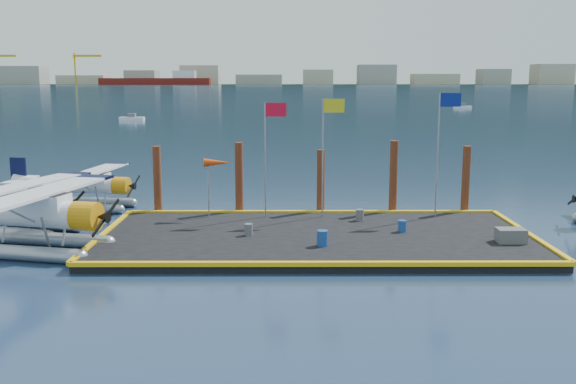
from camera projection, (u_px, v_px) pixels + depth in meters
name	position (u px, v px, depth m)	size (l,w,h in m)	color
ground	(316.00, 242.00, 30.33)	(4000.00, 4000.00, 0.00)	#18294A
dock	(316.00, 238.00, 30.30)	(20.00, 10.00, 0.40)	black
dock_bumpers	(316.00, 232.00, 30.25)	(20.25, 10.25, 0.18)	#E9B40D
far_backdrop	(375.00, 78.00, 1740.56)	(3050.00, 2050.00, 810.00)	black
seaplane_a	(33.00, 217.00, 28.14)	(9.61, 10.42, 3.69)	#9AA0A8
seaplane_b	(17.00, 205.00, 31.81)	(8.66, 9.26, 3.31)	#9AA0A8
seaplane_c	(87.00, 187.00, 37.74)	(7.75, 8.53, 3.01)	#9AA0A8
drum_0	(249.00, 230.00, 29.91)	(0.39, 0.39, 0.55)	#535458
drum_1	(322.00, 238.00, 28.02)	(0.49, 0.49, 0.69)	navy
drum_2	(402.00, 226.00, 30.62)	(0.39, 0.39, 0.55)	navy
drum_5	(360.00, 215.00, 33.04)	(0.41, 0.41, 0.58)	#535458
crate	(511.00, 235.00, 28.64)	(1.25, 0.83, 0.62)	#535458
flagpole_red	(269.00, 142.00, 33.30)	(1.14, 0.08, 6.00)	gray
flagpole_yellow	(327.00, 139.00, 33.29)	(1.14, 0.08, 6.20)	gray
flagpole_blue	(442.00, 136.00, 33.28)	(1.14, 0.08, 6.50)	gray
windsock	(217.00, 164.00, 33.50)	(1.40, 0.44, 3.12)	gray
piling_0	(158.00, 182.00, 35.27)	(0.44, 0.44, 4.00)	#4E2316
piling_1	(239.00, 180.00, 35.27)	(0.44, 0.44, 4.20)	#4E2316
piling_2	(321.00, 184.00, 35.32)	(0.44, 0.44, 3.80)	#4E2316
piling_3	(393.00, 179.00, 35.29)	(0.44, 0.44, 4.30)	#4E2316
piling_4	(466.00, 182.00, 35.33)	(0.44, 0.44, 4.00)	#4E2316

